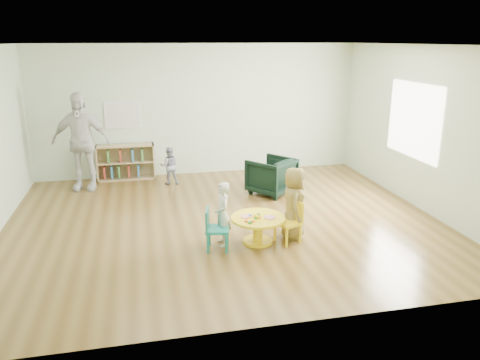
% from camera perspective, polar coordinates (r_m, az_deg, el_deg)
% --- Properties ---
extents(room, '(7.10, 7.00, 2.80)m').
position_cam_1_polar(room, '(7.26, -2.01, 8.97)').
color(room, brown).
rests_on(room, ground).
extents(activity_table, '(0.79, 0.79, 0.44)m').
position_cam_1_polar(activity_table, '(6.88, 2.19, -5.48)').
color(activity_table, yellow).
rests_on(activity_table, ground).
extents(kid_chair_left, '(0.39, 0.39, 0.61)m').
position_cam_1_polar(kid_chair_left, '(6.64, -3.15, -5.85)').
color(kid_chair_left, '#178275').
rests_on(kid_chair_left, ground).
extents(kid_chair_right, '(0.43, 0.43, 0.62)m').
position_cam_1_polar(kid_chair_right, '(6.93, 6.13, -4.91)').
color(kid_chair_right, yellow).
rests_on(kid_chair_right, ground).
extents(bookshelf, '(1.20, 0.30, 0.75)m').
position_cam_1_polar(bookshelf, '(10.26, -13.81, 2.12)').
color(bookshelf, tan).
rests_on(bookshelf, ground).
extents(alphabet_poster, '(0.74, 0.01, 0.54)m').
position_cam_1_polar(alphabet_poster, '(10.18, -14.11, 7.66)').
color(alphabet_poster, white).
rests_on(alphabet_poster, ground).
extents(armchair, '(1.07, 1.08, 0.71)m').
position_cam_1_polar(armchair, '(9.02, 3.85, 0.50)').
color(armchair, black).
rests_on(armchair, ground).
extents(child_left, '(0.25, 0.36, 0.95)m').
position_cam_1_polar(child_left, '(6.72, -2.15, -4.20)').
color(child_left, silver).
rests_on(child_left, ground).
extents(child_right, '(0.47, 0.60, 1.10)m').
position_cam_1_polar(child_right, '(6.99, 6.55, -2.83)').
color(child_right, gold).
rests_on(child_right, ground).
extents(toddler, '(0.39, 0.30, 0.78)m').
position_cam_1_polar(toddler, '(9.70, -8.61, 1.73)').
color(toddler, '#1C2548').
rests_on(toddler, ground).
extents(adult_caretaker, '(1.20, 0.67, 1.92)m').
position_cam_1_polar(adult_caretaker, '(9.65, -18.84, 4.44)').
color(adult_caretaker, silver).
rests_on(adult_caretaker, ground).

